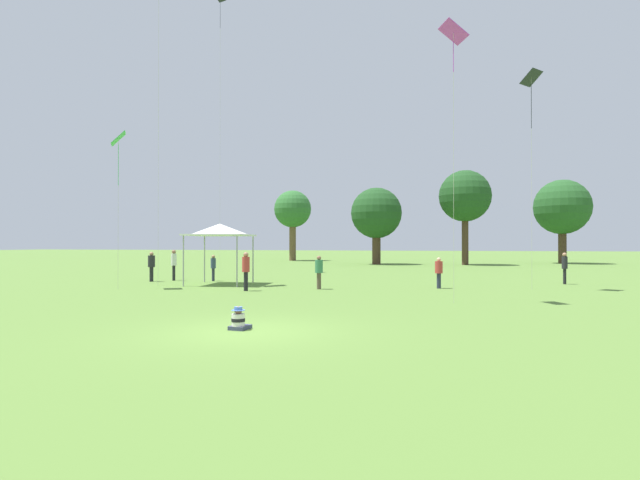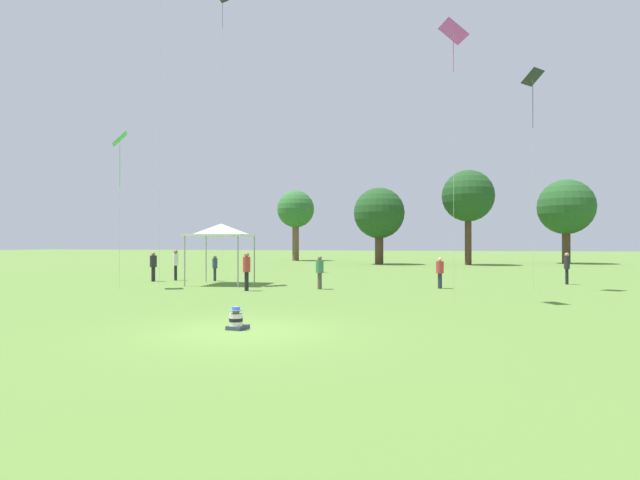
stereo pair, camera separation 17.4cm
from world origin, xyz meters
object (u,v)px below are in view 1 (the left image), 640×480
Objects in this scene: person_standing_4 at (151,264)px; person_standing_6 at (246,268)px; person_standing_5 at (439,270)px; distant_tree_0 at (293,210)px; person_standing_0 at (319,269)px; person_standing_1 at (565,265)px; kite_2 at (220,23)px; seated_toddler at (239,320)px; distant_tree_3 at (465,197)px; person_standing_2 at (213,265)px; kite_4 at (531,86)px; kite_3 at (453,40)px; canopy_tent at (220,230)px; distant_tree_2 at (376,214)px; person_standing_3 at (174,262)px; distant_tree_1 at (562,207)px; kite_5 at (118,143)px.

person_standing_6 reaches higher than person_standing_4.
distant_tree_0 is (-19.45, 36.99, 5.73)m from person_standing_5.
person_standing_4 is (-10.66, 2.21, 0.07)m from person_standing_0.
kite_2 is at bearing 146.41° from person_standing_1.
seated_toddler is 0.06× the size of distant_tree_3.
person_standing_2 is at bearing 125.47° from seated_toddler.
kite_4 is 1.05× the size of distant_tree_3.
kite_3 reaches higher than person_standing_1.
canopy_tent is (4.78, -0.91, 1.92)m from person_standing_4.
distant_tree_2 is (-13.71, 23.70, 4.40)m from person_standing_1.
person_standing_3 is 44.51m from distant_tree_1.
person_standing_0 is 41.95m from distant_tree_1.
person_standing_5 is 9.42m from person_standing_6.
person_standing_6 is at bearing 96.58° from kite_3.
kite_4 reaches higher than person_standing_5.
person_standing_0 is 0.18× the size of distant_tree_0.
kite_2 is (-16.72, 10.08, 18.44)m from person_standing_5.
person_standing_5 is 29.63m from distant_tree_3.
person_standing_5 is 0.15× the size of distant_tree_3.
distant_tree_3 is at bearing -148.28° from distant_tree_1.
person_standing_2 is 8.75m from kite_5.
kite_3 is 47.61m from distant_tree_0.
kite_5 is 0.82× the size of distant_tree_1.
distant_tree_0 is at bearing 78.47° from person_standing_3.
kite_2 is 40.98m from distant_tree_1.
canopy_tent reaches higher than seated_toddler.
person_standing_0 is 0.89× the size of person_standing_6.
person_standing_0 is 10.89m from person_standing_4.
distant_tree_3 is at bearing -20.62° from distant_tree_0.
canopy_tent reaches higher than person_standing_3.
person_standing_1 is 1.12× the size of person_standing_2.
seated_toddler is at bearing 50.58° from kite_4.
person_standing_3 is 33.18m from distant_tree_3.
person_standing_2 is at bearing -77.39° from person_standing_5.
person_standing_6 is 0.52× the size of canopy_tent.
distant_tree_1 is at bearing 77.01° from seated_toddler.
person_standing_2 is 6.78m from person_standing_6.
person_standing_0 is 0.16× the size of distant_tree_3.
distant_tree_0 is (-13.84, 38.90, 5.68)m from person_standing_0.
person_standing_6 is at bearing -54.38° from person_standing_3.
distant_tree_2 is (-11.44, 27.83, -4.28)m from kite_4.
person_standing_4 is at bearing 143.98° from person_standing_6.
person_standing_4 is at bearing 30.48° from person_standing_0.
distant_tree_2 is 9.38m from distant_tree_3.
seated_toddler is 0.39× the size of person_standing_5.
kite_3 is at bearing -24.02° from canopy_tent.
person_standing_1 is 42.12m from distant_tree_0.
person_standing_4 is at bearing -94.86° from person_standing_2.
kite_4 reaches higher than person_standing_3.
person_standing_6 reaches higher than person_standing_2.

